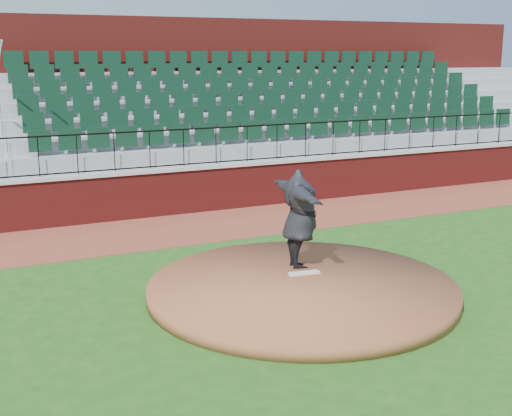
{
  "coord_description": "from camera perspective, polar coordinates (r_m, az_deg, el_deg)",
  "views": [
    {
      "loc": [
        -5.77,
        -10.48,
        4.31
      ],
      "look_at": [
        0.0,
        1.5,
        1.3
      ],
      "focal_mm": 48.19,
      "sensor_mm": 36.0,
      "label": 1
    }
  ],
  "objects": [
    {
      "name": "concourse_wall",
      "position": [
        23.77,
        -11.75,
        8.73
      ],
      "size": [
        34.0,
        0.5,
        5.5
      ],
      "primitive_type": "cube",
      "color": "maroon",
      "rests_on": "ground"
    },
    {
      "name": "warning_track",
      "position": [
        17.43,
        -5.57,
        -1.6
      ],
      "size": [
        34.0,
        3.2,
        0.01
      ],
      "primitive_type": "cube",
      "color": "brown",
      "rests_on": "ground"
    },
    {
      "name": "pitching_rubber",
      "position": [
        12.99,
        4.02,
        -5.4
      ],
      "size": [
        0.61,
        0.23,
        0.04
      ],
      "primitive_type": "cube",
      "rotation": [
        0.0,
        0.0,
        -0.14
      ],
      "color": "silver",
      "rests_on": "pitchers_mound"
    },
    {
      "name": "seating_stands",
      "position": [
        21.11,
        -9.81,
        7.11
      ],
      "size": [
        34.0,
        5.1,
        4.6
      ],
      "primitive_type": null,
      "color": "gray",
      "rests_on": "ground"
    },
    {
      "name": "ground",
      "position": [
        12.71,
        2.96,
        -7.08
      ],
      "size": [
        90.0,
        90.0,
        0.0
      ],
      "primitive_type": "plane",
      "color": "#1F4E16",
      "rests_on": "ground"
    },
    {
      "name": "wall_railing",
      "position": [
        18.58,
        -7.41,
        4.88
      ],
      "size": [
        34.0,
        0.05,
        1.0
      ],
      "primitive_type": null,
      "color": "black",
      "rests_on": "wall_cap"
    },
    {
      "name": "pitcher",
      "position": [
        13.16,
        3.64,
        -0.89
      ],
      "size": [
        1.03,
        2.44,
        1.92
      ],
      "primitive_type": "imported",
      "rotation": [
        0.0,
        0.0,
        1.4
      ],
      "color": "black",
      "rests_on": "pitchers_mound"
    },
    {
      "name": "wall_cap",
      "position": [
        18.66,
        -7.36,
        3.21
      ],
      "size": [
        34.0,
        0.45,
        0.1
      ],
      "primitive_type": "cube",
      "color": "#B7B7B7",
      "rests_on": "field_wall"
    },
    {
      "name": "field_wall",
      "position": [
        18.77,
        -7.31,
        1.25
      ],
      "size": [
        34.0,
        0.35,
        1.2
      ],
      "primitive_type": "cube",
      "color": "maroon",
      "rests_on": "ground"
    },
    {
      "name": "pitchers_mound",
      "position": [
        12.54,
        3.85,
        -6.76
      ],
      "size": [
        5.59,
        5.59,
        0.25
      ],
      "primitive_type": "cylinder",
      "color": "brown",
      "rests_on": "ground"
    }
  ]
}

